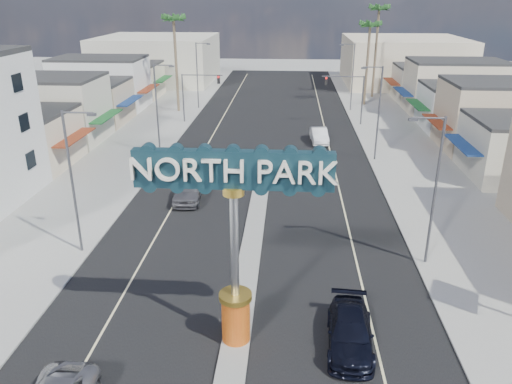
# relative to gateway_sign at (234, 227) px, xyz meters

# --- Properties ---
(ground) EXTENTS (160.00, 160.00, 0.00)m
(ground) POSITION_rel_gateway_sign_xyz_m (0.00, 28.02, -5.93)
(ground) COLOR gray
(ground) RESTS_ON ground
(road) EXTENTS (20.00, 120.00, 0.01)m
(road) POSITION_rel_gateway_sign_xyz_m (0.00, 28.02, -5.92)
(road) COLOR black
(road) RESTS_ON ground
(median_island) EXTENTS (1.30, 30.00, 0.16)m
(median_island) POSITION_rel_gateway_sign_xyz_m (0.00, 12.02, -5.85)
(median_island) COLOR gray
(median_island) RESTS_ON ground
(sidewalk_left) EXTENTS (8.00, 120.00, 0.12)m
(sidewalk_left) POSITION_rel_gateway_sign_xyz_m (-14.00, 28.02, -5.87)
(sidewalk_left) COLOR gray
(sidewalk_left) RESTS_ON ground
(sidewalk_right) EXTENTS (8.00, 120.00, 0.12)m
(sidewalk_right) POSITION_rel_gateway_sign_xyz_m (14.00, 28.02, -5.87)
(sidewalk_right) COLOR gray
(sidewalk_right) RESTS_ON ground
(storefront_row_left) EXTENTS (12.00, 42.00, 6.00)m
(storefront_row_left) POSITION_rel_gateway_sign_xyz_m (-24.00, 41.02, -2.93)
(storefront_row_left) COLOR beige
(storefront_row_left) RESTS_ON ground
(storefront_row_right) EXTENTS (12.00, 42.00, 6.00)m
(storefront_row_right) POSITION_rel_gateway_sign_xyz_m (24.00, 41.02, -2.93)
(storefront_row_right) COLOR #B7B29E
(storefront_row_right) RESTS_ON ground
(backdrop_far_left) EXTENTS (20.00, 20.00, 8.00)m
(backdrop_far_left) POSITION_rel_gateway_sign_xyz_m (-22.00, 73.02, -1.93)
(backdrop_far_left) COLOR #B7B29E
(backdrop_far_left) RESTS_ON ground
(backdrop_far_right) EXTENTS (20.00, 20.00, 8.00)m
(backdrop_far_right) POSITION_rel_gateway_sign_xyz_m (22.00, 73.02, -1.93)
(backdrop_far_right) COLOR beige
(backdrop_far_right) RESTS_ON ground
(gateway_sign) EXTENTS (8.20, 1.50, 9.15)m
(gateway_sign) POSITION_rel_gateway_sign_xyz_m (0.00, 0.00, 0.00)
(gateway_sign) COLOR #D74410
(gateway_sign) RESTS_ON median_island
(traffic_signal_left) EXTENTS (5.09, 0.45, 6.00)m
(traffic_signal_left) POSITION_rel_gateway_sign_xyz_m (-9.18, 42.02, -1.65)
(traffic_signal_left) COLOR #47474C
(traffic_signal_left) RESTS_ON ground
(traffic_signal_right) EXTENTS (5.09, 0.45, 6.00)m
(traffic_signal_right) POSITION_rel_gateway_sign_xyz_m (9.18, 42.02, -1.65)
(traffic_signal_right) COLOR #47474C
(traffic_signal_right) RESTS_ON ground
(streetlight_l_near) EXTENTS (2.03, 0.22, 9.00)m
(streetlight_l_near) POSITION_rel_gateway_sign_xyz_m (-10.43, 8.02, -0.86)
(streetlight_l_near) COLOR #47474C
(streetlight_l_near) RESTS_ON ground
(streetlight_l_mid) EXTENTS (2.03, 0.22, 9.00)m
(streetlight_l_mid) POSITION_rel_gateway_sign_xyz_m (-10.43, 28.02, -0.86)
(streetlight_l_mid) COLOR #47474C
(streetlight_l_mid) RESTS_ON ground
(streetlight_l_far) EXTENTS (2.03, 0.22, 9.00)m
(streetlight_l_far) POSITION_rel_gateway_sign_xyz_m (-10.43, 50.02, -0.86)
(streetlight_l_far) COLOR #47474C
(streetlight_l_far) RESTS_ON ground
(streetlight_r_near) EXTENTS (2.03, 0.22, 9.00)m
(streetlight_r_near) POSITION_rel_gateway_sign_xyz_m (10.43, 8.02, -0.86)
(streetlight_r_near) COLOR #47474C
(streetlight_r_near) RESTS_ON ground
(streetlight_r_mid) EXTENTS (2.03, 0.22, 9.00)m
(streetlight_r_mid) POSITION_rel_gateway_sign_xyz_m (10.43, 28.02, -0.86)
(streetlight_r_mid) COLOR #47474C
(streetlight_r_mid) RESTS_ON ground
(streetlight_r_far) EXTENTS (2.03, 0.22, 9.00)m
(streetlight_r_far) POSITION_rel_gateway_sign_xyz_m (10.43, 50.02, -0.86)
(streetlight_r_far) COLOR #47474C
(streetlight_r_far) RESTS_ON ground
(palm_left_far) EXTENTS (2.60, 2.60, 13.10)m
(palm_left_far) POSITION_rel_gateway_sign_xyz_m (-13.00, 48.02, 5.57)
(palm_left_far) COLOR brown
(palm_left_far) RESTS_ON ground
(palm_right_mid) EXTENTS (2.60, 2.60, 12.10)m
(palm_right_mid) POSITION_rel_gateway_sign_xyz_m (13.00, 54.02, 4.67)
(palm_right_mid) COLOR brown
(palm_right_mid) RESTS_ON ground
(palm_right_far) EXTENTS (2.60, 2.60, 14.10)m
(palm_right_far) POSITION_rel_gateway_sign_xyz_m (15.00, 60.02, 6.46)
(palm_right_far) COLOR brown
(palm_right_far) RESTS_ON ground
(suv_right) EXTENTS (2.39, 5.18, 1.47)m
(suv_right) POSITION_rel_gateway_sign_xyz_m (5.24, 0.13, -5.20)
(suv_right) COLOR black
(suv_right) RESTS_ON ground
(car_parked_left) EXTENTS (2.23, 5.21, 1.75)m
(car_parked_left) POSITION_rel_gateway_sign_xyz_m (-5.50, 16.97, -5.05)
(car_parked_left) COLOR slate
(car_parked_left) RESTS_ON ground
(car_parked_right) EXTENTS (1.99, 4.83, 1.56)m
(car_parked_right) POSITION_rel_gateway_sign_xyz_m (5.50, 34.02, -5.15)
(car_parked_right) COLOR white
(car_parked_right) RESTS_ON ground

